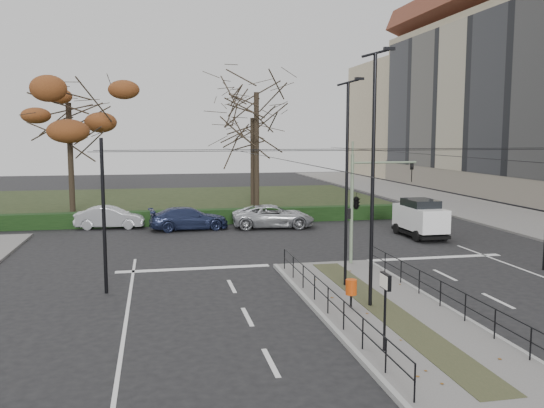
# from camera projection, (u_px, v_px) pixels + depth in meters

# --- Properties ---
(ground) EXTENTS (140.00, 140.00, 0.00)m
(ground) POSITION_uv_depth(u_px,v_px,m) (359.00, 293.00, 22.30)
(ground) COLOR black
(ground) RESTS_ON ground
(median_island) EXTENTS (4.40, 15.00, 0.14)m
(median_island) POSITION_uv_depth(u_px,v_px,m) (384.00, 311.00, 19.86)
(median_island) COLOR #615F5C
(median_island) RESTS_ON ground
(sidewalk_east) EXTENTS (8.00, 90.00, 0.14)m
(sidewalk_east) POSITION_uv_depth(u_px,v_px,m) (474.00, 208.00, 47.26)
(sidewalk_east) COLOR #615F5C
(sidewalk_east) RESTS_ON ground
(park) EXTENTS (38.00, 26.00, 0.10)m
(park) POSITION_uv_depth(u_px,v_px,m) (174.00, 202.00, 52.23)
(park) COLOR black
(park) RESTS_ON ground
(hedge) EXTENTS (38.00, 1.00, 1.00)m
(hedge) POSITION_uv_depth(u_px,v_px,m) (181.00, 217.00, 39.14)
(hedge) COLOR black
(hedge) RESTS_ON ground
(median_railing) EXTENTS (4.14, 13.24, 0.92)m
(median_railing) POSITION_uv_depth(u_px,v_px,m) (386.00, 286.00, 19.65)
(median_railing) COLOR black
(median_railing) RESTS_ON median_island
(catenary) EXTENTS (20.00, 34.00, 6.00)m
(catenary) POSITION_uv_depth(u_px,v_px,m) (347.00, 201.00, 23.46)
(catenary) COLOR black
(catenary) RESTS_ON ground
(traffic_light) EXTENTS (3.45, 1.98, 5.08)m
(traffic_light) POSITION_uv_depth(u_px,v_px,m) (358.00, 200.00, 26.61)
(traffic_light) COLOR slate
(traffic_light) RESTS_ON median_island
(litter_bin) EXTENTS (0.39, 0.39, 1.00)m
(litter_bin) POSITION_uv_depth(u_px,v_px,m) (351.00, 288.00, 19.92)
(litter_bin) COLOR black
(litter_bin) RESTS_ON median_island
(info_panel) EXTENTS (0.12, 0.57, 2.19)m
(info_panel) POSITION_uv_depth(u_px,v_px,m) (385.00, 290.00, 15.82)
(info_panel) COLOR black
(info_panel) RESTS_ON median_island
(streetlamp_median_near) EXTENTS (0.74, 0.15, 8.89)m
(streetlamp_median_near) POSITION_uv_depth(u_px,v_px,m) (373.00, 177.00, 19.69)
(streetlamp_median_near) COLOR black
(streetlamp_median_near) RESTS_ON median_island
(streetlamp_median_far) EXTENTS (0.68, 0.14, 8.16)m
(streetlamp_median_far) POSITION_uv_depth(u_px,v_px,m) (347.00, 182.00, 22.45)
(streetlamp_median_far) COLOR black
(streetlamp_median_far) RESTS_ON median_island
(parked_car_second) EXTENTS (4.53, 1.94, 1.45)m
(parked_car_second) POSITION_uv_depth(u_px,v_px,m) (110.00, 217.00, 37.62)
(parked_car_second) COLOR #AEB0B6
(parked_car_second) RESTS_ON ground
(parked_car_third) EXTENTS (5.20, 2.48, 1.46)m
(parked_car_third) POSITION_uv_depth(u_px,v_px,m) (189.00, 218.00, 37.11)
(parked_car_third) COLOR #212A4D
(parked_car_third) RESTS_ON ground
(parked_car_fourth) EXTENTS (5.61, 2.99, 1.50)m
(parked_car_fourth) POSITION_uv_depth(u_px,v_px,m) (273.00, 216.00, 37.93)
(parked_car_fourth) COLOR #AEB0B6
(parked_car_fourth) RESTS_ON ground
(white_van) EXTENTS (1.99, 4.22, 2.28)m
(white_van) POSITION_uv_depth(u_px,v_px,m) (420.00, 217.00, 34.31)
(white_van) COLOR white
(white_van) RESTS_ON ground
(rust_tree) EXTENTS (9.31, 9.31, 11.09)m
(rust_tree) POSITION_uv_depth(u_px,v_px,m) (68.00, 103.00, 44.22)
(rust_tree) COLOR black
(rust_tree) RESTS_ON park
(bare_tree_center) EXTENTS (7.86, 7.86, 12.64)m
(bare_tree_center) POSITION_uv_depth(u_px,v_px,m) (256.00, 101.00, 48.01)
(bare_tree_center) COLOR black
(bare_tree_center) RESTS_ON park
(bare_tree_near) EXTENTS (6.55, 6.55, 9.84)m
(bare_tree_near) POSITION_uv_depth(u_px,v_px,m) (253.00, 124.00, 48.73)
(bare_tree_near) COLOR black
(bare_tree_near) RESTS_ON park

